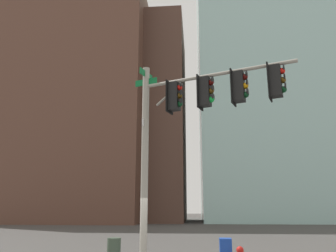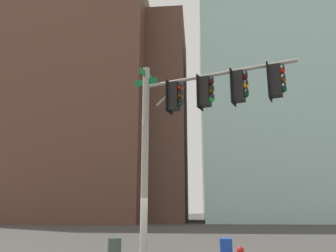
{
  "view_description": "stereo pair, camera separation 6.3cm",
  "coord_description": "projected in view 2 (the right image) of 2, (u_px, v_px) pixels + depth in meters",
  "views": [
    {
      "loc": [
        -2.08,
        10.97,
        2.22
      ],
      "look_at": [
        -1.16,
        -0.11,
        4.93
      ],
      "focal_mm": 35.36,
      "sensor_mm": 36.0,
      "label": 1
    },
    {
      "loc": [
        -2.15,
        10.97,
        2.22
      ],
      "look_at": [
        -1.16,
        -0.11,
        4.93
      ],
      "focal_mm": 35.36,
      "sensor_mm": 36.0,
      "label": 2
    }
  ],
  "objects": [
    {
      "name": "building_glass_tower",
      "position": [
        284.0,
        4.0,
        64.61
      ],
      "size": [
        33.43,
        27.92,
        81.62
      ],
      "primitive_type": "cube",
      "color": "#9EC6C1",
      "rests_on": "ground_plane"
    },
    {
      "name": "litter_bin",
      "position": [
        114.0,
        250.0,
        13.65
      ],
      "size": [
        0.56,
        0.56,
        0.95
      ],
      "primitive_type": "cylinder",
      "color": "#384738",
      "rests_on": "ground_plane"
    },
    {
      "name": "building_brick_farside",
      "position": [
        248.0,
        139.0,
        69.07
      ],
      "size": [
        16.08,
        17.21,
        32.06
      ],
      "primitive_type": "cube",
      "color": "brown",
      "rests_on": "ground_plane"
    },
    {
      "name": "building_brick_midblock",
      "position": [
        115.0,
        121.0,
        55.53
      ],
      "size": [
        23.67,
        15.71,
        32.3
      ],
      "primitive_type": "cube",
      "color": "#4C3328",
      "rests_on": "ground_plane"
    },
    {
      "name": "building_brick_nearside",
      "position": [
        75.0,
        110.0,
        54.91
      ],
      "size": [
        25.07,
        19.88,
        35.64
      ],
      "primitive_type": "cube",
      "color": "brown",
      "rests_on": "ground_plane"
    },
    {
      "name": "signal_pole_assembly",
      "position": [
        191.0,
        117.0,
        11.14
      ],
      "size": [
        5.37,
        2.34,
        7.25
      ],
      "rotation": [
        0.0,
        0.0,
        2.78
      ],
      "color": "#9E998C",
      "rests_on": "ground_plane"
    }
  ]
}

